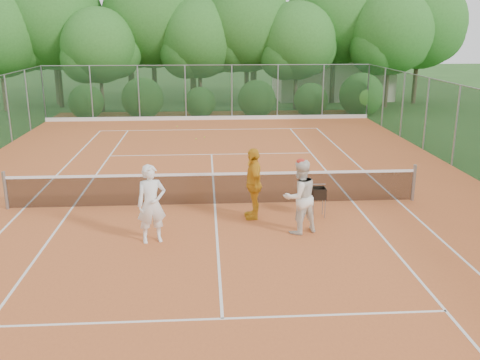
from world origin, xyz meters
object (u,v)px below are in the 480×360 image
at_px(player_white, 152,204).
at_px(ball_hopper, 319,194).
at_px(player_center_grp, 300,197).
at_px(player_yellow, 253,183).

xyz_separation_m(player_white, ball_hopper, (4.36, 1.49, -0.31)).
height_order(player_white, player_center_grp, player_center_grp).
bearing_deg(player_center_grp, player_white, -174.48).
distance_m(player_center_grp, ball_hopper, 1.39).
height_order(player_center_grp, player_yellow, player_yellow).
xyz_separation_m(player_white, player_center_grp, (3.63, 0.35, -0.01)).
height_order(player_white, player_yellow, player_yellow).
height_order(player_white, ball_hopper, player_white).
height_order(player_yellow, ball_hopper, player_yellow).
relative_size(player_white, player_yellow, 0.98).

